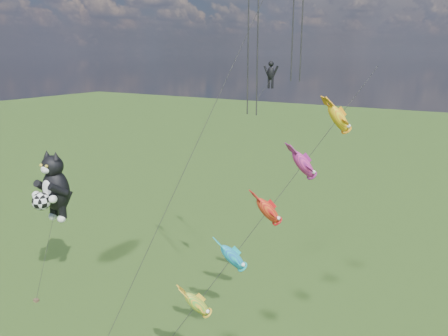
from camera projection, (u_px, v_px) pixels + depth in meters
The scene contains 4 objects.
ground at pixel (21, 328), 32.07m from camera, with size 300.00×300.00×0.00m, color #1B390E.
cat_kite_rig at pixel (53, 187), 35.48m from camera, with size 2.72×4.16×11.99m.
fish_windsock_rig at pixel (267, 212), 25.57m from camera, with size 10.18×12.44×18.83m.
parafoil_rig at pixel (267, 53), 26.39m from camera, with size 6.46×16.66×27.58m.
Camera 1 is at (27.25, -16.33, 19.53)m, focal length 35.00 mm.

